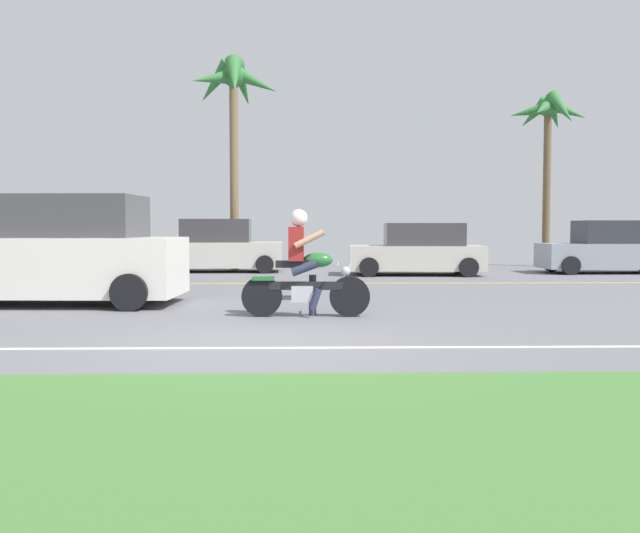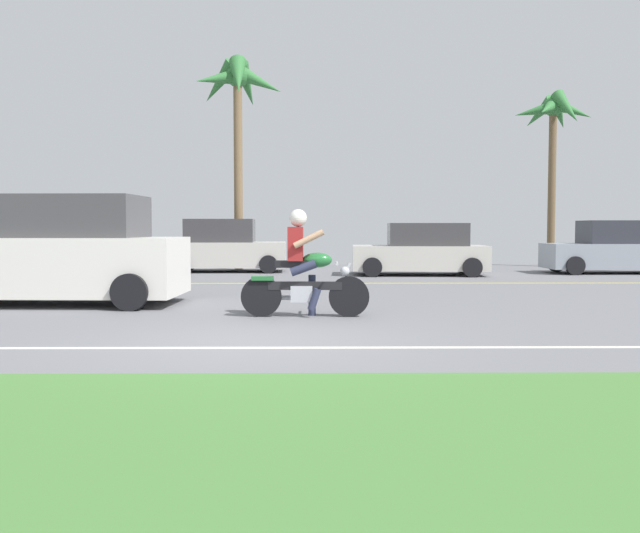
# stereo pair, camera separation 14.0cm
# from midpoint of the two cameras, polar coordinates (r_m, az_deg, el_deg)

# --- Properties ---
(ground) EXTENTS (56.00, 30.00, 0.04)m
(ground) POSITION_cam_midpoint_polar(r_m,az_deg,el_deg) (11.80, -3.73, -3.82)
(ground) COLOR slate
(grass_median) EXTENTS (56.00, 3.80, 0.06)m
(grass_median) POSITION_cam_midpoint_polar(r_m,az_deg,el_deg) (4.85, -8.45, -13.58)
(grass_median) COLOR #477A38
(grass_median) RESTS_ON ground
(lane_line_near) EXTENTS (50.40, 0.12, 0.01)m
(lane_line_near) POSITION_cam_midpoint_polar(r_m,az_deg,el_deg) (8.35, -5.05, -6.60)
(lane_line_near) COLOR silver
(lane_line_near) RESTS_ON ground
(lane_line_far) EXTENTS (50.40, 0.12, 0.01)m
(lane_line_far) POSITION_cam_midpoint_polar(r_m,az_deg,el_deg) (17.75, -2.67, -1.37)
(lane_line_far) COLOR yellow
(lane_line_far) RESTS_ON ground
(motorcyclist) EXTENTS (2.05, 0.67, 1.71)m
(motorcyclist) POSITION_cam_midpoint_polar(r_m,az_deg,el_deg) (11.12, -0.96, -0.40)
(motorcyclist) COLOR black
(motorcyclist) RESTS_ON ground
(suv_nearby) EXTENTS (4.78, 2.28, 2.00)m
(suv_nearby) POSITION_cam_midpoint_polar(r_m,az_deg,el_deg) (13.76, -20.48, 1.13)
(suv_nearby) COLOR white
(suv_nearby) RESTS_ON ground
(parked_car_0) EXTENTS (3.88, 1.92, 1.64)m
(parked_car_0) POSITION_cam_midpoint_polar(r_m,az_deg,el_deg) (23.01, -18.76, 1.40)
(parked_car_0) COLOR #8C939E
(parked_car_0) RESTS_ON ground
(parked_car_1) EXTENTS (3.74, 1.98, 1.68)m
(parked_car_1) POSITION_cam_midpoint_polar(r_m,az_deg,el_deg) (22.50, -7.55, 1.55)
(parked_car_1) COLOR beige
(parked_car_1) RESTS_ON ground
(parked_car_2) EXTENTS (4.02, 2.18, 1.54)m
(parked_car_2) POSITION_cam_midpoint_polar(r_m,az_deg,el_deg) (21.03, 8.45, 1.27)
(parked_car_2) COLOR beige
(parked_car_2) RESTS_ON ground
(parked_car_3) EXTENTS (4.18, 1.80, 1.63)m
(parked_car_3) POSITION_cam_midpoint_polar(r_m,az_deg,el_deg) (23.44, 23.15, 1.33)
(parked_car_3) COLOR #8C939E
(parked_car_3) RESTS_ON ground
(palm_tree_0) EXTENTS (2.84, 2.63, 6.27)m
(palm_tree_0) POSITION_cam_midpoint_polar(r_m,az_deg,el_deg) (26.89, 18.59, 11.16)
(palm_tree_0) COLOR brown
(palm_tree_0) RESTS_ON ground
(palm_tree_1) EXTENTS (3.04, 2.94, 7.05)m
(palm_tree_1) POSITION_cam_midpoint_polar(r_m,az_deg,el_deg) (24.07, -6.62, 13.72)
(palm_tree_1) COLOR brown
(palm_tree_1) RESTS_ON ground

